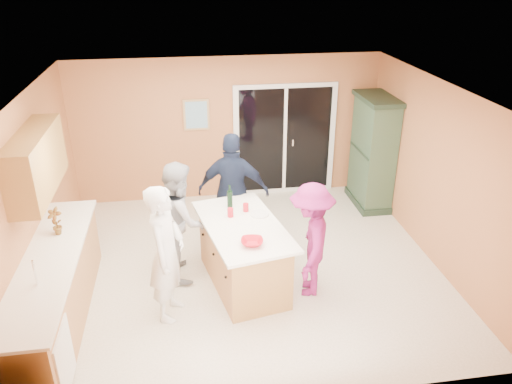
{
  "coord_description": "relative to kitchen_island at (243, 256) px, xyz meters",
  "views": [
    {
      "loc": [
        -0.8,
        -6.11,
        4.11
      ],
      "look_at": [
        0.15,
        0.1,
        1.15
      ],
      "focal_mm": 35.0,
      "sensor_mm": 36.0,
      "label": 1
    }
  ],
  "objects": [
    {
      "name": "sliding_door",
      "position": [
        1.15,
        2.86,
        0.61
      ],
      "size": [
        1.9,
        0.07,
        2.1
      ],
      "color": "silver",
      "rests_on": "floor"
    },
    {
      "name": "white_plate",
      "position": [
        0.26,
        0.24,
        0.5
      ],
      "size": [
        0.32,
        0.32,
        0.02
      ],
      "primitive_type": "cylinder",
      "rotation": [
        0.0,
        0.0,
        0.32
      ],
      "color": "silver",
      "rests_on": "kitchen_island"
    },
    {
      "name": "woman_white",
      "position": [
        -0.99,
        -0.5,
        0.45
      ],
      "size": [
        0.59,
        0.74,
        1.77
      ],
      "primitive_type": "imported",
      "rotation": [
        0.0,
        0.0,
        1.28
      ],
      "color": "silver",
      "rests_on": "floor"
    },
    {
      "name": "wall_left",
      "position": [
        -2.65,
        0.4,
        0.86
      ],
      "size": [
        0.1,
        5.0,
        2.6
      ],
      "primitive_type": "cube",
      "color": "tan",
      "rests_on": "ground"
    },
    {
      "name": "wall_front",
      "position": [
        0.1,
        -2.1,
        0.86
      ],
      "size": [
        5.5,
        0.1,
        2.6
      ],
      "primitive_type": "cube",
      "color": "tan",
      "rests_on": "ground"
    },
    {
      "name": "tulip_vase",
      "position": [
        -2.35,
        0.08,
        0.69
      ],
      "size": [
        0.22,
        0.19,
        0.36
      ],
      "primitive_type": "imported",
      "rotation": [
        0.0,
        0.0,
        -0.34
      ],
      "color": "#A81810",
      "rests_on": "left_cabinet_run"
    },
    {
      "name": "tumbler_near",
      "position": [
        0.09,
        0.37,
        0.55
      ],
      "size": [
        0.08,
        0.08,
        0.11
      ],
      "primitive_type": "cylinder",
      "rotation": [
        0.0,
        0.0,
        -0.04
      ],
      "color": "red",
      "rests_on": "kitchen_island"
    },
    {
      "name": "left_cabinet_run",
      "position": [
        -2.34,
        -0.65,
        0.03
      ],
      "size": [
        0.65,
        3.05,
        1.24
      ],
      "color": "#B37845",
      "rests_on": "floor"
    },
    {
      "name": "wall_back",
      "position": [
        0.1,
        2.9,
        0.86
      ],
      "size": [
        5.5,
        0.1,
        2.6
      ],
      "primitive_type": "cube",
      "color": "tan",
      "rests_on": "ground"
    },
    {
      "name": "woman_navy",
      "position": [
        -0.01,
        1.05,
        0.48
      ],
      "size": [
        1.15,
        0.7,
        1.83
      ],
      "primitive_type": "imported",
      "rotation": [
        0.0,
        0.0,
        2.89
      ],
      "color": "#192238",
      "rests_on": "floor"
    },
    {
      "name": "ceiling",
      "position": [
        0.1,
        0.4,
        2.16
      ],
      "size": [
        5.5,
        5.0,
        0.1
      ],
      "primitive_type": "cube",
      "color": "white",
      "rests_on": "wall_back"
    },
    {
      "name": "tumbler_far",
      "position": [
        -0.14,
        0.24,
        0.55
      ],
      "size": [
        0.11,
        0.11,
        0.12
      ],
      "primitive_type": "cylinder",
      "rotation": [
        0.0,
        0.0,
        -0.4
      ],
      "color": "red",
      "rests_on": "kitchen_island"
    },
    {
      "name": "upper_cabinets",
      "position": [
        -2.47,
        0.2,
        1.44
      ],
      "size": [
        0.35,
        1.6,
        0.75
      ],
      "primitive_type": "cube",
      "color": "#B37845",
      "rests_on": "wall_left"
    },
    {
      "name": "serving_bowl",
      "position": [
        0.05,
        -0.52,
        0.53
      ],
      "size": [
        0.31,
        0.31,
        0.07
      ],
      "primitive_type": "imported",
      "rotation": [
        0.0,
        0.0,
        -0.13
      ],
      "color": "red",
      "rests_on": "kitchen_island"
    },
    {
      "name": "floor",
      "position": [
        0.1,
        0.4,
        -0.44
      ],
      "size": [
        5.5,
        5.5,
        0.0
      ],
      "primitive_type": "plane",
      "color": "#F0E4D0",
      "rests_on": "ground"
    },
    {
      "name": "framed_picture",
      "position": [
        -0.45,
        2.87,
        1.16
      ],
      "size": [
        0.46,
        0.04,
        0.56
      ],
      "color": "#A98654",
      "rests_on": "wall_back"
    },
    {
      "name": "wall_right",
      "position": [
        2.85,
        0.4,
        0.86
      ],
      "size": [
        0.1,
        5.0,
        2.6
      ],
      "primitive_type": "cube",
      "color": "tan",
      "rests_on": "ground"
    },
    {
      "name": "green_hutch",
      "position": [
        2.59,
        2.14,
        0.54
      ],
      "size": [
        0.58,
        1.09,
        2.0
      ],
      "color": "#1E3021",
      "rests_on": "floor"
    },
    {
      "name": "wine_bottle",
      "position": [
        -0.11,
        0.54,
        0.62
      ],
      "size": [
        0.08,
        0.08,
        0.33
      ],
      "rotation": [
        0.0,
        0.0,
        -0.03
      ],
      "color": "black",
      "rests_on": "kitchen_island"
    },
    {
      "name": "kitchen_island",
      "position": [
        0.0,
        0.0,
        0.0
      ],
      "size": [
        1.29,
        1.92,
        0.93
      ],
      "rotation": [
        0.0,
        0.0,
        0.2
      ],
      "color": "#B37845",
      "rests_on": "floor"
    },
    {
      "name": "woman_grey",
      "position": [
        -0.81,
        0.4,
        0.41
      ],
      "size": [
        0.7,
        0.87,
        1.69
      ],
      "primitive_type": "imported",
      "rotation": [
        0.0,
        0.0,
        1.65
      ],
      "color": "#969699",
      "rests_on": "floor"
    },
    {
      "name": "woman_magenta",
      "position": [
        0.85,
        -0.3,
        0.35
      ],
      "size": [
        0.86,
        1.14,
        1.57
      ],
      "primitive_type": "imported",
      "rotation": [
        0.0,
        0.0,
        -1.87
      ],
      "color": "#8B1E5A",
      "rests_on": "floor"
    }
  ]
}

